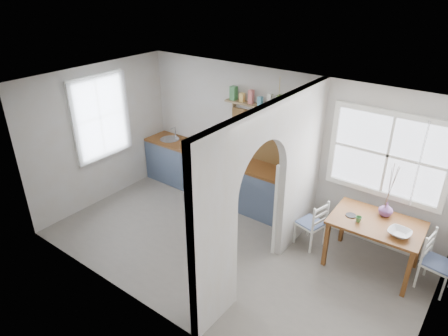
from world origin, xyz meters
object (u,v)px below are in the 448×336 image
Objects in this scene: dining_table at (373,244)px; kettle at (282,170)px; chair_left at (311,223)px; vase at (386,209)px; chair_right at (438,263)px.

dining_table is 5.82× the size of kettle.
vase is (1.01, 0.29, 0.49)m from chair_left.
chair_left is 1.16m from vase.
chair_right is 2.68m from kettle.
chair_right reaches higher than chair_left.
kettle reaches higher than chair_left.
chair_right is (1.85, 0.13, 0.01)m from chair_left.
kettle reaches higher than vase.
dining_table is 0.98m from chair_left.
dining_table is 1.49× the size of chair_right.
vase is (-0.84, 0.16, 0.48)m from chair_right.
chair_left is at bearing -178.98° from dining_table.
vase is at bearing 1.30° from kettle.
chair_right is (0.88, 0.08, 0.03)m from dining_table.
kettle is at bearing -98.50° from chair_left.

